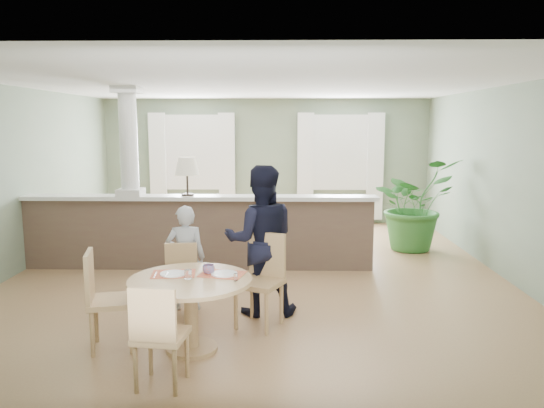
{
  "coord_description": "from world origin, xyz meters",
  "views": [
    {
      "loc": [
        0.36,
        -7.56,
        2.16
      ],
      "look_at": [
        0.23,
        -1.0,
        1.17
      ],
      "focal_mm": 35.0,
      "sensor_mm": 36.0,
      "label": 1
    }
  ],
  "objects_px": {
    "sofa": "(237,226)",
    "houseplant": "(413,204)",
    "chair_far_boy": "(180,278)",
    "chair_side": "(104,295)",
    "child_person": "(186,258)",
    "dining_table": "(191,293)",
    "chair_far_man": "(262,275)",
    "chair_near": "(158,332)",
    "man_person": "(261,240)"
  },
  "relations": [
    {
      "from": "sofa",
      "to": "houseplant",
      "type": "xyz_separation_m",
      "value": [
        3.05,
        0.03,
        0.38
      ]
    },
    {
      "from": "chair_far_boy",
      "to": "chair_side",
      "type": "bearing_deg",
      "value": -128.56
    },
    {
      "from": "child_person",
      "to": "dining_table",
      "type": "bearing_deg",
      "value": 97.28
    },
    {
      "from": "chair_far_boy",
      "to": "chair_far_man",
      "type": "xyz_separation_m",
      "value": [
        0.92,
        -0.16,
        0.09
      ]
    },
    {
      "from": "houseplant",
      "to": "chair_near",
      "type": "height_order",
      "value": "houseplant"
    },
    {
      "from": "houseplant",
      "to": "child_person",
      "type": "height_order",
      "value": "houseplant"
    },
    {
      "from": "houseplant",
      "to": "man_person",
      "type": "height_order",
      "value": "man_person"
    },
    {
      "from": "sofa",
      "to": "dining_table",
      "type": "relative_size",
      "value": 2.38
    },
    {
      "from": "sofa",
      "to": "dining_table",
      "type": "xyz_separation_m",
      "value": [
        -0.07,
        -4.2,
        0.16
      ]
    },
    {
      "from": "child_person",
      "to": "houseplant",
      "type": "bearing_deg",
      "value": -143.0
    },
    {
      "from": "man_person",
      "to": "chair_side",
      "type": "bearing_deg",
      "value": 30.2
    },
    {
      "from": "chair_near",
      "to": "man_person",
      "type": "distance_m",
      "value": 1.99
    },
    {
      "from": "chair_far_man",
      "to": "chair_side",
      "type": "height_order",
      "value": "chair_far_man"
    },
    {
      "from": "dining_table",
      "to": "chair_far_boy",
      "type": "height_order",
      "value": "chair_far_boy"
    },
    {
      "from": "dining_table",
      "to": "chair_far_man",
      "type": "height_order",
      "value": "chair_far_man"
    },
    {
      "from": "sofa",
      "to": "child_person",
      "type": "distance_m",
      "value": 3.09
    },
    {
      "from": "dining_table",
      "to": "child_person",
      "type": "relative_size",
      "value": 0.95
    },
    {
      "from": "chair_far_boy",
      "to": "chair_side",
      "type": "xyz_separation_m",
      "value": [
        -0.58,
        -0.83,
        0.07
      ]
    },
    {
      "from": "dining_table",
      "to": "chair_far_man",
      "type": "bearing_deg",
      "value": 46.26
    },
    {
      "from": "houseplant",
      "to": "chair_side",
      "type": "bearing_deg",
      "value": -133.24
    },
    {
      "from": "chair_far_man",
      "to": "child_person",
      "type": "relative_size",
      "value": 0.8
    },
    {
      "from": "chair_far_boy",
      "to": "chair_near",
      "type": "relative_size",
      "value": 0.93
    },
    {
      "from": "chair_side",
      "to": "man_person",
      "type": "height_order",
      "value": "man_person"
    },
    {
      "from": "sofa",
      "to": "man_person",
      "type": "relative_size",
      "value": 1.64
    },
    {
      "from": "sofa",
      "to": "chair_far_boy",
      "type": "xyz_separation_m",
      "value": [
        -0.34,
        -3.36,
        0.05
      ]
    },
    {
      "from": "sofa",
      "to": "chair_far_boy",
      "type": "relative_size",
      "value": 3.35
    },
    {
      "from": "chair_far_man",
      "to": "chair_side",
      "type": "bearing_deg",
      "value": -131.14
    },
    {
      "from": "man_person",
      "to": "chair_far_boy",
      "type": "bearing_deg",
      "value": 7.26
    },
    {
      "from": "houseplant",
      "to": "chair_side",
      "type": "xyz_separation_m",
      "value": [
        -3.97,
        -4.22,
        -0.25
      ]
    },
    {
      "from": "dining_table",
      "to": "man_person",
      "type": "height_order",
      "value": "man_person"
    },
    {
      "from": "chair_near",
      "to": "man_person",
      "type": "bearing_deg",
      "value": -105.88
    },
    {
      "from": "dining_table",
      "to": "chair_far_man",
      "type": "distance_m",
      "value": 0.94
    },
    {
      "from": "houseplant",
      "to": "chair_far_man",
      "type": "relative_size",
      "value": 1.59
    },
    {
      "from": "sofa",
      "to": "dining_table",
      "type": "distance_m",
      "value": 4.21
    },
    {
      "from": "chair_far_boy",
      "to": "child_person",
      "type": "bearing_deg",
      "value": 84.13
    },
    {
      "from": "chair_far_man",
      "to": "child_person",
      "type": "bearing_deg",
      "value": 178.3
    },
    {
      "from": "chair_side",
      "to": "chair_far_boy",
      "type": "bearing_deg",
      "value": -48.24
    },
    {
      "from": "dining_table",
      "to": "child_person",
      "type": "bearing_deg",
      "value": 102.8
    },
    {
      "from": "dining_table",
      "to": "chair_near",
      "type": "xyz_separation_m",
      "value": [
        -0.14,
        -0.78,
        -0.07
      ]
    },
    {
      "from": "chair_far_boy",
      "to": "man_person",
      "type": "bearing_deg",
      "value": 8.03
    },
    {
      "from": "chair_near",
      "to": "child_person",
      "type": "distance_m",
      "value": 1.92
    },
    {
      "from": "chair_near",
      "to": "child_person",
      "type": "height_order",
      "value": "child_person"
    },
    {
      "from": "houseplant",
      "to": "chair_near",
      "type": "relative_size",
      "value": 1.76
    },
    {
      "from": "chair_near",
      "to": "child_person",
      "type": "relative_size",
      "value": 0.72
    },
    {
      "from": "chair_far_boy",
      "to": "child_person",
      "type": "relative_size",
      "value": 0.68
    },
    {
      "from": "chair_near",
      "to": "man_person",
      "type": "relative_size",
      "value": 0.52
    },
    {
      "from": "child_person",
      "to": "chair_far_boy",
      "type": "bearing_deg",
      "value": 82.33
    },
    {
      "from": "houseplant",
      "to": "man_person",
      "type": "xyz_separation_m",
      "value": [
        -2.5,
        -3.21,
        0.07
      ]
    },
    {
      "from": "houseplant",
      "to": "chair_far_boy",
      "type": "height_order",
      "value": "houseplant"
    },
    {
      "from": "chair_far_boy",
      "to": "chair_far_man",
      "type": "distance_m",
      "value": 0.94
    }
  ]
}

